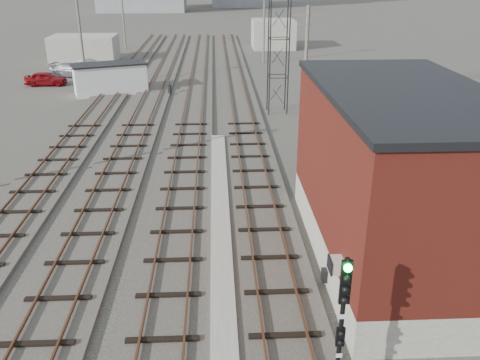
{
  "coord_description": "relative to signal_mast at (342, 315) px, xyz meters",
  "views": [
    {
      "loc": [
        0.37,
        -6.21,
        11.47
      ],
      "look_at": [
        1.44,
        15.45,
        2.2
      ],
      "focal_mm": 38.0,
      "sensor_mm": 36.0,
      "label": 1
    }
  ],
  "objects": [
    {
      "name": "ground",
      "position": [
        -3.7,
        55.17,
        -2.69
      ],
      "size": [
        320.0,
        320.0,
        0.0
      ],
      "primitive_type": "plane",
      "color": "#282621",
      "rests_on": "ground"
    },
    {
      "name": "track_left",
      "position": [
        -13.2,
        34.17,
        -2.58
      ],
      "size": [
        3.2,
        90.0,
        0.39
      ],
      "color": "#332D28",
      "rests_on": "ground"
    },
    {
      "name": "lattice_tower",
      "position": [
        1.8,
        30.17,
        4.81
      ],
      "size": [
        1.6,
        1.6,
        15.0
      ],
      "color": "black",
      "rests_on": "ground"
    },
    {
      "name": "utility_pole_left_c",
      "position": [
        -16.2,
        65.17,
        2.11
      ],
      "size": [
        1.8,
        0.24,
        9.0
      ],
      "color": "#595147",
      "rests_on": "ground"
    },
    {
      "name": "track_right",
      "position": [
        -1.2,
        34.17,
        -2.58
      ],
      "size": [
        3.2,
        90.0,
        0.39
      ],
      "color": "#332D28",
      "rests_on": "ground"
    },
    {
      "name": "car_silver",
      "position": [
        -17.54,
        47.48,
        -1.92
      ],
      "size": [
        4.95,
        2.87,
        1.54
      ],
      "primitive_type": "imported",
      "rotation": [
        0.0,
        0.0,
        1.29
      ],
      "color": "#9DA0A4",
      "rests_on": "ground"
    },
    {
      "name": "track_mid_left",
      "position": [
        -9.2,
        34.17,
        -2.58
      ],
      "size": [
        3.2,
        90.0,
        0.39
      ],
      "color": "#332D28",
      "rests_on": "ground"
    },
    {
      "name": "switch_stand",
      "position": [
        -7.63,
        36.64,
        -2.15
      ],
      "size": [
        0.34,
        0.34,
        1.15
      ],
      "rotation": [
        0.0,
        0.0,
        -0.38
      ],
      "color": "black",
      "rests_on": "ground"
    },
    {
      "name": "site_trailer",
      "position": [
        -13.27,
        37.59,
        -1.24
      ],
      "size": [
        7.39,
        5.01,
        2.86
      ],
      "rotation": [
        0.0,
        0.0,
        0.33
      ],
      "color": "white",
      "rests_on": "ground"
    },
    {
      "name": "shed_left",
      "position": [
        -19.7,
        55.17,
        -1.09
      ],
      "size": [
        8.0,
        5.0,
        3.2
      ],
      "primitive_type": "cube",
      "color": "gray",
      "rests_on": "ground"
    },
    {
      "name": "signal_mast",
      "position": [
        0.0,
        0.0,
        0.0
      ],
      "size": [
        0.4,
        0.42,
        4.48
      ],
      "color": "gray",
      "rests_on": "ground"
    },
    {
      "name": "utility_pole_right_a",
      "position": [
        2.8,
        23.17,
        2.11
      ],
      "size": [
        1.8,
        0.24,
        9.0
      ],
      "color": "#595147",
      "rests_on": "ground"
    },
    {
      "name": "utility_pole_right_b",
      "position": [
        2.8,
        53.17,
        2.11
      ],
      "size": [
        1.8,
        0.24,
        9.0
      ],
      "color": "#595147",
      "rests_on": "ground"
    },
    {
      "name": "car_red",
      "position": [
        -20.53,
        41.36,
        -1.99
      ],
      "size": [
        4.11,
        1.66,
        1.4
      ],
      "primitive_type": "imported",
      "rotation": [
        0.0,
        0.0,
        1.57
      ],
      "color": "maroon",
      "rests_on": "ground"
    },
    {
      "name": "car_grey",
      "position": [
        -19.07,
        45.75,
        -1.98
      ],
      "size": [
        5.27,
        3.51,
        1.42
      ],
      "primitive_type": "imported",
      "rotation": [
        0.0,
        0.0,
        1.23
      ],
      "color": "gray",
      "rests_on": "ground"
    },
    {
      "name": "shed_right",
      "position": [
        5.3,
        65.17,
        -0.69
      ],
      "size": [
        6.0,
        6.0,
        4.0
      ],
      "primitive_type": "cube",
      "color": "gray",
      "rests_on": "ground"
    },
    {
      "name": "brick_building",
      "position": [
        3.8,
        7.17,
        0.94
      ],
      "size": [
        6.54,
        12.2,
        7.22
      ],
      "color": "gray",
      "rests_on": "ground"
    },
    {
      "name": "track_mid_right",
      "position": [
        -5.2,
        34.17,
        -2.58
      ],
      "size": [
        3.2,
        90.0,
        0.39
      ],
      "color": "#332D28",
      "rests_on": "ground"
    },
    {
      "name": "platform_curb",
      "position": [
        -3.2,
        9.17,
        -2.56
      ],
      "size": [
        0.9,
        28.0,
        0.26
      ],
      "primitive_type": "cube",
      "color": "gray",
      "rests_on": "ground"
    },
    {
      "name": "utility_pole_left_b",
      "position": [
        -16.2,
        40.17,
        2.11
      ],
      "size": [
        1.8,
        0.24,
        9.0
      ],
      "color": "#595147",
      "rests_on": "ground"
    }
  ]
}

